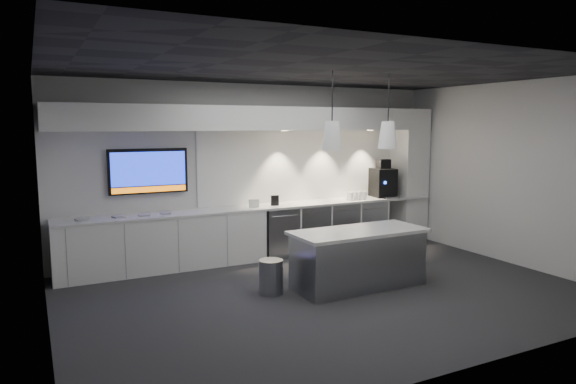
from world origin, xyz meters
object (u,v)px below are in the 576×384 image
island (358,258)px  coffee_machine (383,181)px  bin (271,277)px  wall_tv (148,171)px

island → coffee_machine: coffee_machine is taller
coffee_machine → bin: bearing=-141.6°
wall_tv → coffee_machine: 4.47m
bin → wall_tv: bearing=118.8°
island → bin: 1.28m
wall_tv → coffee_machine: wall_tv is taller
island → bin: size_ratio=4.19×
wall_tv → bin: size_ratio=2.68×
island → bin: (-1.23, 0.29, -0.18)m
wall_tv → bin: wall_tv is taller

